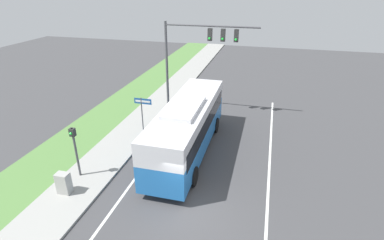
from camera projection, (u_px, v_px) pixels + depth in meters
ground_plane at (191, 206)px, 14.63m from camera, size 80.00×80.00×0.00m
sidewalk at (80, 185)px, 16.03m from camera, size 2.80×80.00×0.12m
grass_verge at (30, 176)px, 16.78m from camera, size 3.60×80.00×0.10m
lane_divider_near at (124, 194)px, 15.46m from camera, size 0.14×30.00×0.01m
lane_divider_far at (267, 219)px, 13.80m from camera, size 0.14×30.00×0.01m
bus at (188, 125)px, 18.43m from camera, size 2.68×10.36×3.50m
signal_gantry at (196, 48)px, 22.91m from camera, size 7.24×0.41×7.21m
pedestrian_signal at (75, 145)px, 15.92m from camera, size 0.28×0.34×3.03m
street_sign at (142, 108)px, 21.11m from camera, size 1.28×0.08×2.60m
utility_cabinet at (64, 183)px, 15.14m from camera, size 0.66×0.46×1.14m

